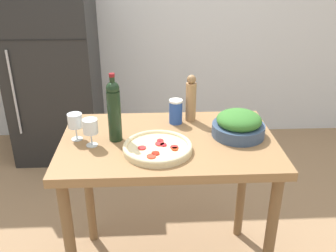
{
  "coord_description": "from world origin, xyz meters",
  "views": [
    {
      "loc": [
        -0.09,
        -1.74,
        1.8
      ],
      "look_at": [
        0.0,
        0.04,
        0.97
      ],
      "focal_mm": 40.0,
      "sensor_mm": 36.0,
      "label": 1
    }
  ],
  "objects_px": {
    "homemade_pizza": "(158,147)",
    "salt_canister": "(176,111)",
    "wine_glass_near": "(90,128)",
    "wine_glass_far": "(75,122)",
    "pepper_mill": "(191,99)",
    "salad_bowl": "(239,125)",
    "wine_bottle": "(114,110)",
    "refrigerator": "(54,71)"
  },
  "relations": [
    {
      "from": "wine_glass_far",
      "to": "pepper_mill",
      "type": "relative_size",
      "value": 0.53
    },
    {
      "from": "salt_canister",
      "to": "pepper_mill",
      "type": "bearing_deg",
      "value": 21.29
    },
    {
      "from": "wine_glass_far",
      "to": "salt_canister",
      "type": "height_order",
      "value": "wine_glass_far"
    },
    {
      "from": "wine_glass_near",
      "to": "wine_glass_far",
      "type": "relative_size",
      "value": 1.0
    },
    {
      "from": "salt_canister",
      "to": "wine_bottle",
      "type": "bearing_deg",
      "value": -149.18
    },
    {
      "from": "pepper_mill",
      "to": "salad_bowl",
      "type": "relative_size",
      "value": 0.98
    },
    {
      "from": "wine_bottle",
      "to": "pepper_mill",
      "type": "bearing_deg",
      "value": 28.92
    },
    {
      "from": "pepper_mill",
      "to": "salt_canister",
      "type": "xyz_separation_m",
      "value": [
        -0.09,
        -0.03,
        -0.06
      ]
    },
    {
      "from": "refrigerator",
      "to": "homemade_pizza",
      "type": "distance_m",
      "value": 1.94
    },
    {
      "from": "homemade_pizza",
      "to": "salt_canister",
      "type": "height_order",
      "value": "salt_canister"
    },
    {
      "from": "salt_canister",
      "to": "refrigerator",
      "type": "bearing_deg",
      "value": 126.02
    },
    {
      "from": "wine_bottle",
      "to": "salad_bowl",
      "type": "relative_size",
      "value": 1.29
    },
    {
      "from": "pepper_mill",
      "to": "salad_bowl",
      "type": "xyz_separation_m",
      "value": [
        0.23,
        -0.21,
        -0.07
      ]
    },
    {
      "from": "refrigerator",
      "to": "wine_glass_near",
      "type": "xyz_separation_m",
      "value": [
        0.57,
        -1.64,
        0.2
      ]
    },
    {
      "from": "refrigerator",
      "to": "homemade_pizza",
      "type": "bearing_deg",
      "value": -62.38
    },
    {
      "from": "wine_glass_near",
      "to": "homemade_pizza",
      "type": "distance_m",
      "value": 0.35
    },
    {
      "from": "pepper_mill",
      "to": "salad_bowl",
      "type": "height_order",
      "value": "pepper_mill"
    },
    {
      "from": "wine_glass_far",
      "to": "wine_glass_near",
      "type": "bearing_deg",
      "value": -39.55
    },
    {
      "from": "pepper_mill",
      "to": "wine_glass_far",
      "type": "bearing_deg",
      "value": -160.78
    },
    {
      "from": "refrigerator",
      "to": "wine_bottle",
      "type": "height_order",
      "value": "refrigerator"
    },
    {
      "from": "salad_bowl",
      "to": "wine_bottle",
      "type": "bearing_deg",
      "value": -178.53
    },
    {
      "from": "wine_bottle",
      "to": "salt_canister",
      "type": "relative_size",
      "value": 2.56
    },
    {
      "from": "refrigerator",
      "to": "wine_glass_near",
      "type": "relative_size",
      "value": 11.26
    },
    {
      "from": "refrigerator",
      "to": "salad_bowl",
      "type": "relative_size",
      "value": 5.82
    },
    {
      "from": "wine_bottle",
      "to": "wine_glass_far",
      "type": "relative_size",
      "value": 2.49
    },
    {
      "from": "pepper_mill",
      "to": "salad_bowl",
      "type": "bearing_deg",
      "value": -42.49
    },
    {
      "from": "salt_canister",
      "to": "wine_glass_far",
      "type": "bearing_deg",
      "value": -161.12
    },
    {
      "from": "wine_glass_near",
      "to": "salad_bowl",
      "type": "relative_size",
      "value": 0.52
    },
    {
      "from": "pepper_mill",
      "to": "salad_bowl",
      "type": "distance_m",
      "value": 0.32
    },
    {
      "from": "refrigerator",
      "to": "wine_glass_far",
      "type": "relative_size",
      "value": 11.26
    },
    {
      "from": "salad_bowl",
      "to": "homemade_pizza",
      "type": "bearing_deg",
      "value": -160.96
    },
    {
      "from": "wine_glass_far",
      "to": "pepper_mill",
      "type": "bearing_deg",
      "value": 19.22
    },
    {
      "from": "refrigerator",
      "to": "homemade_pizza",
      "type": "height_order",
      "value": "refrigerator"
    },
    {
      "from": "pepper_mill",
      "to": "salt_canister",
      "type": "distance_m",
      "value": 0.11
    },
    {
      "from": "salad_bowl",
      "to": "salt_canister",
      "type": "relative_size",
      "value": 1.99
    },
    {
      "from": "wine_glass_near",
      "to": "homemade_pizza",
      "type": "height_order",
      "value": "wine_glass_near"
    },
    {
      "from": "wine_bottle",
      "to": "wine_glass_near",
      "type": "height_order",
      "value": "wine_bottle"
    },
    {
      "from": "salad_bowl",
      "to": "homemade_pizza",
      "type": "height_order",
      "value": "salad_bowl"
    },
    {
      "from": "homemade_pizza",
      "to": "salt_canister",
      "type": "bearing_deg",
      "value": 71.14
    },
    {
      "from": "salad_bowl",
      "to": "pepper_mill",
      "type": "bearing_deg",
      "value": 137.51
    },
    {
      "from": "refrigerator",
      "to": "wine_glass_far",
      "type": "distance_m",
      "value": 1.65
    },
    {
      "from": "wine_glass_near",
      "to": "refrigerator",
      "type": "bearing_deg",
      "value": 109.04
    }
  ]
}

